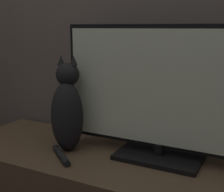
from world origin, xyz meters
name	(u,v)px	position (x,y,z in m)	size (l,w,h in m)	color
tv	(161,95)	(0.21, 1.00, 0.78)	(0.89, 0.22, 0.57)	black
cat	(67,111)	(-0.20, 0.90, 0.69)	(0.20, 0.25, 0.44)	black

